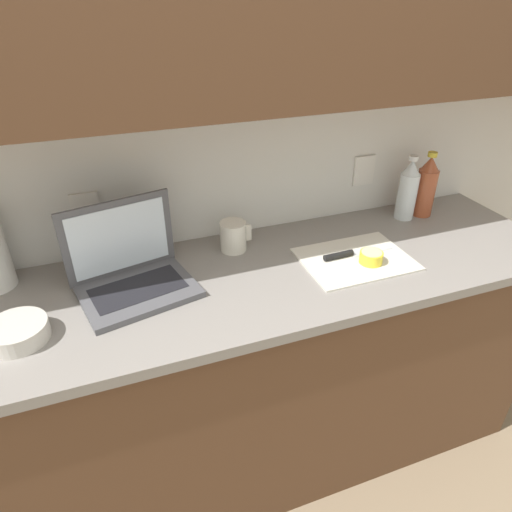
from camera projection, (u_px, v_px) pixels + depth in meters
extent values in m
plane|color=#847056|center=(226.00, 461.00, 1.93)|extent=(12.00, 12.00, 0.00)
cube|color=white|center=(183.00, 135.00, 1.54)|extent=(5.20, 0.06, 2.60)
cube|color=white|center=(86.00, 210.00, 1.51)|extent=(0.09, 0.01, 0.12)
cube|color=white|center=(364.00, 170.00, 1.82)|extent=(0.09, 0.01, 0.12)
cube|color=brown|center=(222.00, 387.00, 1.71)|extent=(2.41, 0.58, 0.88)
cube|color=gray|center=(216.00, 287.00, 1.47)|extent=(2.49, 0.62, 0.03)
cube|color=#515156|center=(138.00, 291.00, 1.40)|extent=(0.38, 0.32, 0.02)
cube|color=black|center=(138.00, 288.00, 1.40)|extent=(0.30, 0.20, 0.00)
cube|color=#515156|center=(119.00, 238.00, 1.42)|extent=(0.34, 0.08, 0.25)
cube|color=silver|center=(120.00, 239.00, 1.42)|extent=(0.30, 0.07, 0.21)
cube|color=silver|center=(355.00, 259.00, 1.58)|extent=(0.37, 0.28, 0.01)
cube|color=silver|center=(371.00, 250.00, 1.62)|extent=(0.16, 0.04, 0.00)
cylinder|color=black|center=(339.00, 255.00, 1.57)|extent=(0.11, 0.03, 0.02)
cylinder|color=yellow|center=(371.00, 257.00, 1.54)|extent=(0.08, 0.08, 0.04)
cylinder|color=#F4EAA3|center=(372.00, 252.00, 1.53)|extent=(0.07, 0.07, 0.00)
cylinder|color=silver|center=(407.00, 196.00, 1.82)|extent=(0.08, 0.08, 0.19)
cone|color=silver|center=(412.00, 167.00, 1.76)|extent=(0.07, 0.07, 0.05)
cylinder|color=white|center=(414.00, 158.00, 1.74)|extent=(0.03, 0.03, 0.02)
cylinder|color=#A34C2D|center=(425.00, 193.00, 1.84)|extent=(0.08, 0.08, 0.19)
cone|color=#A34C2D|center=(431.00, 164.00, 1.78)|extent=(0.07, 0.07, 0.06)
cylinder|color=gold|center=(433.00, 154.00, 1.76)|extent=(0.04, 0.04, 0.02)
cylinder|color=silver|center=(233.00, 236.00, 1.62)|extent=(0.09, 0.09, 0.11)
cube|color=silver|center=(248.00, 232.00, 1.63)|extent=(0.02, 0.01, 0.06)
cylinder|color=beige|center=(17.00, 332.00, 1.22)|extent=(0.16, 0.16, 0.05)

